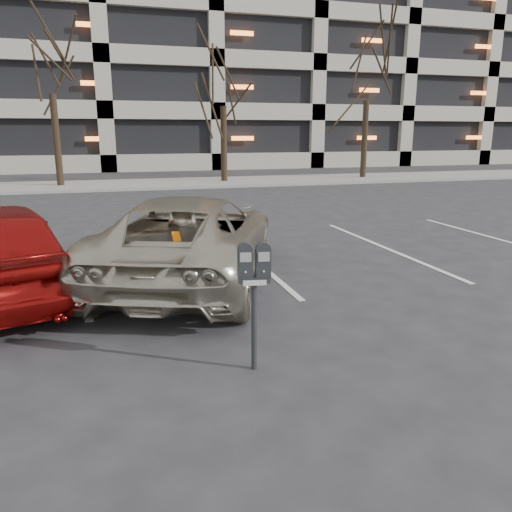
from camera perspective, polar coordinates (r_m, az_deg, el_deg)
The scene contains 9 objects.
ground at distance 6.85m, azimuth -6.64°, elevation -5.46°, with size 140.00×140.00×0.00m, color #28282B.
sidewalk at distance 22.51m, azimuth -13.71°, elevation 7.96°, with size 80.00×4.00×0.12m, color gray.
stall_lines at distance 8.97m, azimuth -18.04°, elevation -1.32°, with size 16.90×5.20×0.00m.
parking_garage at distance 42.85m, azimuth 1.78°, elevation 23.36°, with size 52.00×20.00×19.00m.
tree_b at distance 22.78m, azimuth -22.82°, elevation 22.51°, with size 3.68×3.68×8.36m.
tree_c at distance 23.15m, azimuth -3.85°, elevation 21.80°, with size 3.31×3.31×7.52m.
tree_d at distance 25.68m, azimuth 12.80°, elevation 22.00°, with size 3.65×3.65×8.29m.
parking_meter at distance 4.69m, azimuth -0.22°, elevation -2.22°, with size 0.34×0.18×1.25m.
suv_silver at distance 7.77m, azimuth -7.61°, elevation 1.99°, with size 3.82×5.30×1.34m.
Camera 1 is at (-1.05, -6.38, 2.27)m, focal length 35.00 mm.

